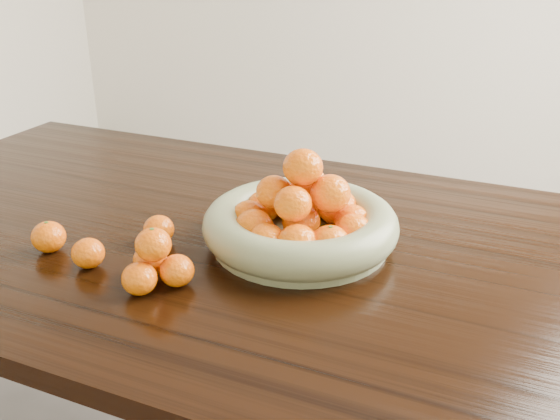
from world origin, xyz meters
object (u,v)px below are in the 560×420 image
at_px(dining_table, 263,277).
at_px(fruit_bowl, 301,221).
at_px(loose_orange_0, 49,237).
at_px(orange_pyramid, 155,263).

bearing_deg(dining_table, fruit_bowl, 5.86).
relative_size(fruit_bowl, loose_orange_0, 5.86).
height_order(orange_pyramid, loose_orange_0, orange_pyramid).
height_order(fruit_bowl, orange_pyramid, fruit_bowl).
xyz_separation_m(orange_pyramid, loose_orange_0, (-0.26, 0.02, -0.01)).
distance_m(dining_table, orange_pyramid, 0.29).
xyz_separation_m(dining_table, loose_orange_0, (-0.36, -0.21, 0.12)).
bearing_deg(dining_table, orange_pyramid, -112.45).
xyz_separation_m(dining_table, fruit_bowl, (0.08, 0.01, 0.14)).
relative_size(dining_table, loose_orange_0, 30.64).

